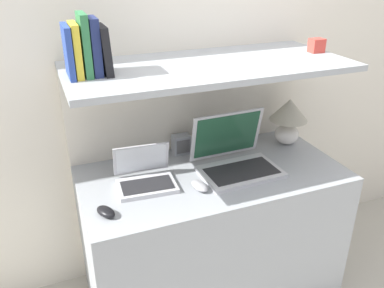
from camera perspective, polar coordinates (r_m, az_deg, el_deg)
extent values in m
cube|color=silver|center=(2.17, -1.05, 10.97)|extent=(6.00, 0.05, 2.40)
cube|color=#999EA3|center=(2.22, 2.76, -12.56)|extent=(1.29, 0.65, 0.76)
cube|color=silver|center=(2.35, -0.55, -2.91)|extent=(1.29, 0.04, 1.26)
cube|color=#999EA3|center=(1.87, 2.41, 10.87)|extent=(1.29, 0.58, 0.03)
ellipsoid|color=white|center=(2.34, 13.15, 1.34)|extent=(0.13, 0.13, 0.11)
cylinder|color=tan|center=(2.31, 13.33, 2.95)|extent=(0.02, 0.02, 0.03)
cone|color=#B2AD99|center=(2.29, 13.52, 4.73)|extent=(0.21, 0.21, 0.12)
cube|color=silver|center=(2.00, 6.82, -3.91)|extent=(0.39, 0.26, 0.02)
cube|color=#232326|center=(1.99, 6.98, -3.75)|extent=(0.34, 0.19, 0.00)
cube|color=silver|center=(2.06, 4.88, 1.35)|extent=(0.39, 0.07, 0.25)
cube|color=#235138|center=(2.06, 4.95, 1.33)|extent=(0.35, 0.06, 0.22)
cube|color=silver|center=(1.88, -6.34, -5.92)|extent=(0.28, 0.20, 0.02)
cube|color=#232326|center=(1.87, -6.32, -5.73)|extent=(0.24, 0.14, 0.00)
cube|color=silver|center=(1.94, -7.14, -2.03)|extent=(0.27, 0.07, 0.16)
cube|color=white|center=(1.93, -7.11, -2.06)|extent=(0.24, 0.06, 0.14)
ellipsoid|color=#99999E|center=(1.86, 1.07, -5.89)|extent=(0.08, 0.12, 0.03)
ellipsoid|color=black|center=(1.73, -12.00, -9.28)|extent=(0.09, 0.11, 0.03)
cube|color=gray|center=(2.17, -1.53, -0.04)|extent=(0.09, 0.06, 0.10)
cube|color=#59595B|center=(2.14, -1.22, -0.39)|extent=(0.07, 0.00, 0.07)
cube|color=#284293|center=(1.70, -17.00, 12.29)|extent=(0.02, 0.17, 0.20)
cube|color=gold|center=(1.70, -16.01, 12.54)|extent=(0.03, 0.15, 0.21)
cube|color=#2D7042|center=(1.70, -14.85, 13.27)|extent=(0.03, 0.15, 0.25)
cube|color=navy|center=(1.71, -13.56, 13.15)|extent=(0.04, 0.13, 0.23)
cube|color=black|center=(1.72, -12.25, 12.77)|extent=(0.04, 0.16, 0.20)
cube|color=#CC3D33|center=(2.16, 17.09, 13.08)|extent=(0.07, 0.06, 0.07)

